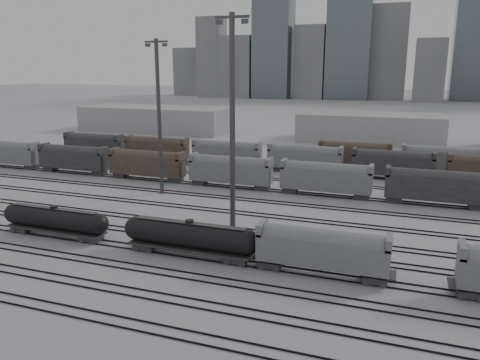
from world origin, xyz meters
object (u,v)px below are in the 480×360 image
(tank_car_a, at_px, (55,219))
(hopper_car_a, at_px, (322,248))
(tank_car_b, at_px, (190,236))
(light_mast_c, at_px, (232,120))

(tank_car_a, bearing_deg, hopper_car_a, 0.00)
(tank_car_b, bearing_deg, hopper_car_a, 0.00)
(tank_car_a, xyz_separation_m, tank_car_b, (18.82, 0.00, 0.15))
(tank_car_a, height_order, light_mast_c, light_mast_c)
(tank_car_a, distance_m, light_mast_c, 25.72)
(tank_car_a, bearing_deg, light_mast_c, 26.75)
(tank_car_a, relative_size, hopper_car_a, 1.15)
(hopper_car_a, height_order, light_mast_c, light_mast_c)
(hopper_car_a, bearing_deg, tank_car_a, 180.00)
(tank_car_b, distance_m, light_mast_c, 15.90)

